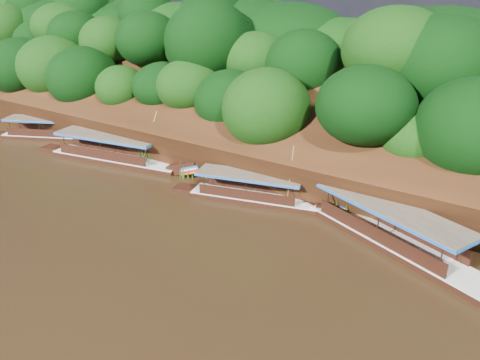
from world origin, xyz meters
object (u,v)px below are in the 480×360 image
(boat_1, at_px, (265,196))
(boat_2, at_px, (123,157))
(boat_3, at_px, (56,134))
(boat_0, at_px, (409,246))

(boat_1, relative_size, boat_2, 0.78)
(boat_1, relative_size, boat_3, 1.05)
(boat_2, bearing_deg, boat_0, -13.07)
(boat_0, height_order, boat_3, boat_0)
(boat_0, bearing_deg, boat_3, -161.36)
(boat_2, bearing_deg, boat_3, 163.94)
(boat_2, bearing_deg, boat_1, -9.61)
(boat_1, xyz_separation_m, boat_2, (-15.63, -0.21, 0.08))
(boat_1, bearing_deg, boat_0, -22.59)
(boat_1, bearing_deg, boat_2, 165.57)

